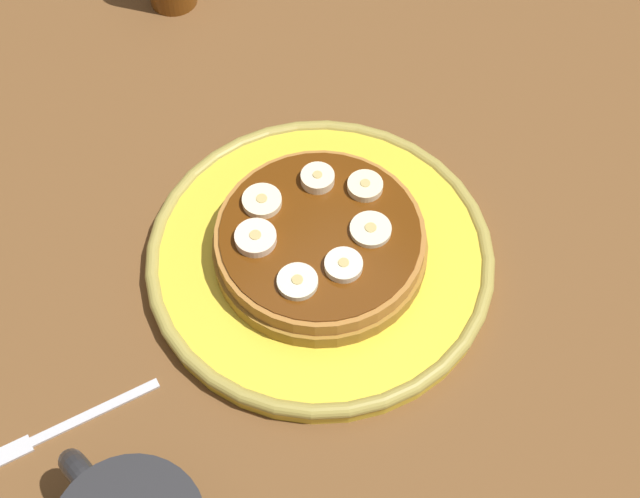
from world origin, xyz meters
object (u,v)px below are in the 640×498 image
at_px(banana_slice_0, 256,238).
at_px(banana_slice_2, 365,186).
at_px(pancake_stack, 323,246).
at_px(banana_slice_4, 318,179).
at_px(banana_slice_5, 297,282).
at_px(plate, 320,257).
at_px(banana_slice_1, 344,266).
at_px(banana_slice_3, 371,230).
at_px(fork, 61,428).
at_px(banana_slice_6, 262,202).

xyz_separation_m(banana_slice_0, banana_slice_2, (-0.02, -0.09, -0.00)).
bearing_deg(pancake_stack, banana_slice_4, -37.43).
distance_m(pancake_stack, banana_slice_5, 0.05).
distance_m(plate, banana_slice_1, 0.05).
distance_m(banana_slice_3, fork, 0.26).
distance_m(banana_slice_2, banana_slice_6, 0.08).
relative_size(pancake_stack, banana_slice_5, 5.55).
bearing_deg(banana_slice_2, pancake_stack, 100.73).
height_order(plate, banana_slice_0, banana_slice_0).
distance_m(banana_slice_2, fork, 0.28).
bearing_deg(pancake_stack, banana_slice_2, -79.27).
bearing_deg(plate, banana_slice_5, 117.72).
xyz_separation_m(plate, banana_slice_6, (0.05, 0.01, 0.04)).
xyz_separation_m(pancake_stack, fork, (0.03, 0.23, -0.03)).
relative_size(banana_slice_2, fork, 0.21).
distance_m(banana_slice_0, banana_slice_3, 0.08).
bearing_deg(banana_slice_5, banana_slice_4, -51.28).
height_order(banana_slice_4, fork, banana_slice_4).
height_order(banana_slice_4, banana_slice_6, banana_slice_4).
xyz_separation_m(plate, banana_slice_4, (0.04, -0.03, 0.04)).
bearing_deg(banana_slice_4, plate, 139.85).
height_order(banana_slice_3, banana_slice_5, same).
distance_m(plate, fork, 0.23).
bearing_deg(fork, plate, -95.50).
height_order(banana_slice_1, fork, banana_slice_1).
bearing_deg(banana_slice_5, banana_slice_2, -73.27).
xyz_separation_m(banana_slice_2, banana_slice_5, (-0.03, 0.09, -0.00)).
bearing_deg(banana_slice_2, banana_slice_3, 141.96).
height_order(banana_slice_6, fork, banana_slice_6).
bearing_deg(fork, banana_slice_0, -88.67).
height_order(banana_slice_2, banana_slice_3, banana_slice_2).
bearing_deg(banana_slice_2, banana_slice_1, 123.76).
distance_m(banana_slice_3, banana_slice_4, 0.06).
relative_size(banana_slice_1, banana_slice_2, 1.02).
xyz_separation_m(banana_slice_2, fork, (0.02, 0.28, -0.05)).
bearing_deg(banana_slice_5, pancake_stack, -66.28).
relative_size(plate, banana_slice_1, 9.65).
bearing_deg(banana_slice_6, pancake_stack, -164.13).
relative_size(banana_slice_0, fork, 0.24).
height_order(pancake_stack, banana_slice_4, banana_slice_4).
xyz_separation_m(banana_slice_0, banana_slice_6, (0.02, -0.03, -0.00)).
xyz_separation_m(plate, pancake_stack, (-0.00, -0.00, 0.02)).
distance_m(plate, pancake_stack, 0.02).
distance_m(banana_slice_5, fork, 0.19).
distance_m(pancake_stack, banana_slice_4, 0.05).
bearing_deg(pancake_stack, banana_slice_0, 53.60).
bearing_deg(fork, banana_slice_2, -93.17).
bearing_deg(fork, banana_slice_3, -100.39).
distance_m(plate, banana_slice_3, 0.05).
bearing_deg(plate, banana_slice_2, -83.12).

